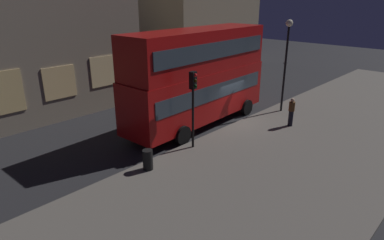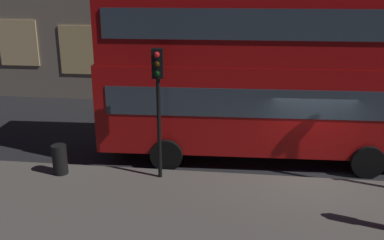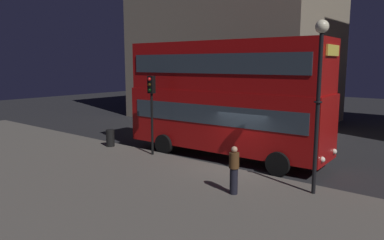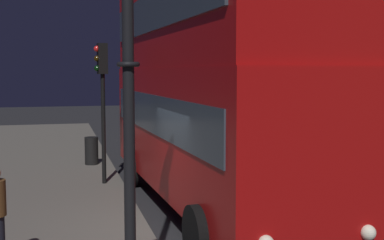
{
  "view_description": "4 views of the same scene",
  "coord_description": "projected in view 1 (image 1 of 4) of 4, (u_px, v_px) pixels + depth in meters",
  "views": [
    {
      "loc": [
        -16.09,
        -11.69,
        7.44
      ],
      "look_at": [
        -4.02,
        -0.35,
        1.29
      ],
      "focal_mm": 31.22,
      "sensor_mm": 36.0,
      "label": 1
    },
    {
      "loc": [
        -2.06,
        -13.08,
        6.0
      ],
      "look_at": [
        -3.84,
        0.88,
        1.39
      ],
      "focal_mm": 41.28,
      "sensor_mm": 36.0,
      "label": 2
    },
    {
      "loc": [
        8.2,
        -13.65,
        4.67
      ],
      "look_at": [
        -2.88,
        0.1,
        1.92
      ],
      "focal_mm": 34.06,
      "sensor_mm": 36.0,
      "label": 3
    },
    {
      "loc": [
        9.93,
        -2.16,
        3.28
      ],
      "look_at": [
        -2.05,
        0.97,
        2.11
      ],
      "focal_mm": 47.97,
      "sensor_mm": 36.0,
      "label": 4
    }
  ],
  "objects": [
    {
      "name": "ground_plane",
      "position": [
        231.0,
        122.0,
        21.09
      ],
      "size": [
        80.0,
        80.0,
        0.0
      ],
      "primitive_type": "plane",
      "color": "#232326"
    },
    {
      "name": "sidewalk_slab",
      "position": [
        309.0,
        144.0,
        17.76
      ],
      "size": [
        44.0,
        9.49,
        0.12
      ],
      "primitive_type": "cube",
      "color": "#5B564F",
      "rests_on": "ground"
    },
    {
      "name": "street_lamp",
      "position": [
        287.0,
        50.0,
        21.36
      ],
      "size": [
        0.45,
        0.45,
        5.98
      ],
      "color": "black",
      "rests_on": "sidewalk_slab"
    },
    {
      "name": "traffic_light_near_kerb",
      "position": [
        193.0,
        94.0,
        16.3
      ],
      "size": [
        0.34,
        0.37,
        3.95
      ],
      "rotation": [
        0.0,
        0.0,
        0.09
      ],
      "color": "black",
      "rests_on": "sidewalk_slab"
    },
    {
      "name": "double_decker_bus",
      "position": [
        198.0,
        74.0,
        19.59
      ],
      "size": [
        10.44,
        3.22,
        5.72
      ],
      "rotation": [
        0.0,
        0.0,
        0.04
      ],
      "color": "#9E0C0C",
      "rests_on": "ground"
    },
    {
      "name": "litter_bin",
      "position": [
        148.0,
        160.0,
        14.9
      ],
      "size": [
        0.46,
        0.46,
        0.94
      ],
      "primitive_type": "cylinder",
      "color": "black",
      "rests_on": "sidewalk_slab"
    },
    {
      "name": "pedestrian",
      "position": [
        291.0,
        112.0,
        19.83
      ],
      "size": [
        0.35,
        0.35,
        1.71
      ],
      "rotation": [
        0.0,
        0.0,
        3.37
      ],
      "color": "black",
      "rests_on": "sidewalk_slab"
    },
    {
      "name": "traffic_light_far_side",
      "position": [
        256.0,
        50.0,
        29.64
      ],
      "size": [
        0.34,
        0.37,
        4.12
      ],
      "rotation": [
        0.0,
        0.0,
        3.23
      ],
      "color": "black",
      "rests_on": "ground"
    }
  ]
}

